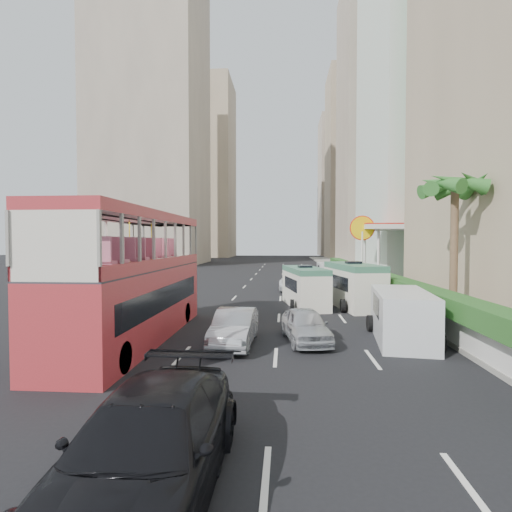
# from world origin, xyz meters

# --- Properties ---
(ground_plane) EXTENTS (200.00, 200.00, 0.00)m
(ground_plane) POSITION_xyz_m (0.00, 0.00, 0.00)
(ground_plane) COLOR black
(ground_plane) RESTS_ON ground
(double_decker_bus) EXTENTS (2.50, 11.00, 5.06)m
(double_decker_bus) POSITION_xyz_m (-6.00, 0.00, 2.53)
(double_decker_bus) COLOR #B72D33
(double_decker_bus) RESTS_ON ground
(car_silver_lane_a) EXTENTS (1.54, 4.10, 1.34)m
(car_silver_lane_a) POSITION_xyz_m (-1.98, -0.51, 0.00)
(car_silver_lane_a) COLOR silver
(car_silver_lane_a) RESTS_ON ground
(car_silver_lane_b) EXTENTS (2.12, 3.99, 1.29)m
(car_silver_lane_b) POSITION_xyz_m (0.71, 0.18, 0.00)
(car_silver_lane_b) COLOR silver
(car_silver_lane_b) RESTS_ON ground
(car_black) EXTENTS (2.26, 5.48, 1.59)m
(car_black) POSITION_xyz_m (-2.14, -9.51, 0.00)
(car_black) COLOR black
(car_black) RESTS_ON ground
(van_asset) EXTENTS (2.94, 5.64, 1.52)m
(van_asset) POSITION_xyz_m (0.86, 16.89, 0.00)
(van_asset) COLOR silver
(van_asset) RESTS_ON ground
(minibus_near) EXTENTS (2.73, 5.54, 2.35)m
(minibus_near) POSITION_xyz_m (1.11, 8.77, 1.17)
(minibus_near) COLOR silver
(minibus_near) RESTS_ON ground
(minibus_far) EXTENTS (2.92, 6.09, 2.59)m
(minibus_far) POSITION_xyz_m (3.97, 8.78, 1.30)
(minibus_far) COLOR silver
(minibus_far) RESTS_ON ground
(panel_van_near) EXTENTS (2.56, 5.09, 1.95)m
(panel_van_near) POSITION_xyz_m (4.49, 0.67, 0.98)
(panel_van_near) COLOR silver
(panel_van_near) RESTS_ON ground
(panel_van_far) EXTENTS (1.86, 4.57, 1.82)m
(panel_van_far) POSITION_xyz_m (4.08, 23.92, 0.91)
(panel_van_far) COLOR silver
(panel_van_far) RESTS_ON ground
(sidewalk) EXTENTS (6.00, 120.00, 0.18)m
(sidewalk) POSITION_xyz_m (9.00, 25.00, 0.09)
(sidewalk) COLOR #99968C
(sidewalk) RESTS_ON ground
(kerb_wall) EXTENTS (0.30, 44.00, 1.00)m
(kerb_wall) POSITION_xyz_m (6.20, 14.00, 0.68)
(kerb_wall) COLOR silver
(kerb_wall) RESTS_ON sidewalk
(hedge) EXTENTS (1.10, 44.00, 0.70)m
(hedge) POSITION_xyz_m (6.20, 14.00, 1.53)
(hedge) COLOR #2D6626
(hedge) RESTS_ON kerb_wall
(palm_tree) EXTENTS (0.36, 0.36, 6.40)m
(palm_tree) POSITION_xyz_m (7.80, 4.00, 3.38)
(palm_tree) COLOR brown
(palm_tree) RESTS_ON sidewalk
(shell_station) EXTENTS (6.50, 8.00, 5.50)m
(shell_station) POSITION_xyz_m (10.00, 23.00, 2.75)
(shell_station) COLOR silver
(shell_station) RESTS_ON ground
(tower_stripe) EXTENTS (16.00, 18.00, 58.00)m
(tower_stripe) POSITION_xyz_m (18.00, 34.00, 29.00)
(tower_stripe) COLOR white
(tower_stripe) RESTS_ON ground
(tower_mid) EXTENTS (16.00, 16.00, 50.00)m
(tower_mid) POSITION_xyz_m (18.00, 58.00, 25.00)
(tower_mid) COLOR #B4A38E
(tower_mid) RESTS_ON ground
(tower_far_a) EXTENTS (14.00, 14.00, 44.00)m
(tower_far_a) POSITION_xyz_m (17.00, 82.00, 22.00)
(tower_far_a) COLOR tan
(tower_far_a) RESTS_ON ground
(tower_far_b) EXTENTS (14.00, 14.00, 40.00)m
(tower_far_b) POSITION_xyz_m (17.00, 104.00, 20.00)
(tower_far_b) COLOR #B4A38E
(tower_far_b) RESTS_ON ground
(tower_left_a) EXTENTS (18.00, 18.00, 52.00)m
(tower_left_a) POSITION_xyz_m (-24.00, 55.00, 26.00)
(tower_left_a) COLOR #B4A38E
(tower_left_a) RESTS_ON ground
(tower_left_b) EXTENTS (16.00, 16.00, 46.00)m
(tower_left_b) POSITION_xyz_m (-22.00, 90.00, 23.00)
(tower_left_b) COLOR tan
(tower_left_b) RESTS_ON ground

